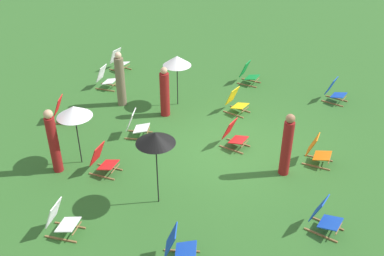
{
  "coord_description": "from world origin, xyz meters",
  "views": [
    {
      "loc": [
        -10.26,
        -2.33,
        7.12
      ],
      "look_at": [
        0.0,
        1.2,
        0.5
      ],
      "focal_mm": 41.37,
      "sensor_mm": 36.0,
      "label": 1
    }
  ],
  "objects_px": {
    "person_3": "(287,145)",
    "umbrella_0": "(74,112)",
    "person_0": "(120,80)",
    "deckchair_3": "(324,217)",
    "deckchair_0": "(317,151)",
    "deckchair_4": "(236,102)",
    "deckchair_13": "(64,111)",
    "deckchair_9": "(248,74)",
    "person_1": "(53,142)",
    "deckchair_7": "(335,91)",
    "umbrella_2": "(177,61)",
    "deckchair_8": "(178,247)",
    "person_2": "(165,93)",
    "deckchair_11": "(61,220)",
    "umbrella_1": "(155,138)",
    "deckchair_6": "(106,78)",
    "deckchair_2": "(119,61)",
    "deckchair_5": "(136,125)",
    "deckchair_10": "(103,161)",
    "deckchair_12": "(234,135)"
  },
  "relations": [
    {
      "from": "deckchair_9",
      "to": "person_3",
      "type": "height_order",
      "value": "person_3"
    },
    {
      "from": "deckchair_3",
      "to": "deckchair_8",
      "type": "xyz_separation_m",
      "value": [
        -1.88,
        2.74,
        0.0
      ]
    },
    {
      "from": "deckchair_9",
      "to": "person_1",
      "type": "xyz_separation_m",
      "value": [
        -6.91,
        3.58,
        0.54
      ]
    },
    {
      "from": "deckchair_2",
      "to": "deckchair_9",
      "type": "xyz_separation_m",
      "value": [
        0.44,
        -5.08,
        0.0
      ]
    },
    {
      "from": "deckchair_0",
      "to": "deckchair_5",
      "type": "relative_size",
      "value": 0.99
    },
    {
      "from": "deckchair_3",
      "to": "umbrella_0",
      "type": "relative_size",
      "value": 0.49
    },
    {
      "from": "umbrella_0",
      "to": "person_3",
      "type": "xyz_separation_m",
      "value": [
        1.31,
        -5.31,
        -0.72
      ]
    },
    {
      "from": "deckchair_6",
      "to": "umbrella_1",
      "type": "relative_size",
      "value": 0.42
    },
    {
      "from": "person_2",
      "to": "deckchair_11",
      "type": "bearing_deg",
      "value": -19.15
    },
    {
      "from": "deckchair_4",
      "to": "deckchair_2",
      "type": "bearing_deg",
      "value": 87.22
    },
    {
      "from": "deckchair_13",
      "to": "deckchair_7",
      "type": "bearing_deg",
      "value": -80.23
    },
    {
      "from": "deckchair_2",
      "to": "deckchair_10",
      "type": "bearing_deg",
      "value": -143.77
    },
    {
      "from": "deckchair_2",
      "to": "umbrella_1",
      "type": "xyz_separation_m",
      "value": [
        -6.78,
        -4.51,
        1.46
      ]
    },
    {
      "from": "deckchair_3",
      "to": "deckchair_6",
      "type": "height_order",
      "value": "same"
    },
    {
      "from": "deckchair_9",
      "to": "deckchair_10",
      "type": "height_order",
      "value": "same"
    },
    {
      "from": "deckchair_2",
      "to": "person_3",
      "type": "xyz_separation_m",
      "value": [
        -4.64,
        -7.2,
        0.5
      ]
    },
    {
      "from": "deckchair_11",
      "to": "deckchair_0",
      "type": "bearing_deg",
      "value": -53.03
    },
    {
      "from": "deckchair_0",
      "to": "deckchair_4",
      "type": "xyz_separation_m",
      "value": [
        2.05,
        2.77,
        0.0
      ]
    },
    {
      "from": "deckchair_2",
      "to": "deckchair_5",
      "type": "distance_m",
      "value": 5.04
    },
    {
      "from": "deckchair_6",
      "to": "deckchair_9",
      "type": "xyz_separation_m",
      "value": [
        2.04,
        -4.78,
        0.0
      ]
    },
    {
      "from": "deckchair_4",
      "to": "deckchair_7",
      "type": "relative_size",
      "value": 1.01
    },
    {
      "from": "deckchair_7",
      "to": "deckchair_10",
      "type": "bearing_deg",
      "value": 153.88
    },
    {
      "from": "person_1",
      "to": "person_2",
      "type": "bearing_deg",
      "value": -171.56
    },
    {
      "from": "deckchair_7",
      "to": "umbrella_0",
      "type": "xyz_separation_m",
      "value": [
        -5.95,
        6.28,
        1.22
      ]
    },
    {
      "from": "deckchair_3",
      "to": "deckchair_13",
      "type": "bearing_deg",
      "value": 89.36
    },
    {
      "from": "deckchair_8",
      "to": "deckchair_10",
      "type": "xyz_separation_m",
      "value": [
        2.17,
        2.93,
        0.0
      ]
    },
    {
      "from": "umbrella_0",
      "to": "umbrella_2",
      "type": "distance_m",
      "value": 4.21
    },
    {
      "from": "umbrella_0",
      "to": "person_0",
      "type": "bearing_deg",
      "value": 7.84
    },
    {
      "from": "deckchair_3",
      "to": "deckchair_4",
      "type": "xyz_separation_m",
      "value": [
        4.61,
        3.17,
        0.0
      ]
    },
    {
      "from": "umbrella_2",
      "to": "person_1",
      "type": "height_order",
      "value": "person_1"
    },
    {
      "from": "person_0",
      "to": "deckchair_2",
      "type": "bearing_deg",
      "value": -106.19
    },
    {
      "from": "deckchair_11",
      "to": "umbrella_1",
      "type": "relative_size",
      "value": 0.42
    },
    {
      "from": "person_3",
      "to": "deckchair_7",
      "type": "bearing_deg",
      "value": -38.4
    },
    {
      "from": "deckchair_7",
      "to": "person_1",
      "type": "height_order",
      "value": "person_1"
    },
    {
      "from": "deckchair_2",
      "to": "person_0",
      "type": "xyz_separation_m",
      "value": [
        -2.56,
        -1.42,
        0.52
      ]
    },
    {
      "from": "deckchair_10",
      "to": "deckchair_12",
      "type": "bearing_deg",
      "value": -49.98
    },
    {
      "from": "person_1",
      "to": "deckchair_11",
      "type": "bearing_deg",
      "value": 67.16
    },
    {
      "from": "deckchair_6",
      "to": "deckchair_0",
      "type": "bearing_deg",
      "value": -107.25
    },
    {
      "from": "umbrella_1",
      "to": "person_2",
      "type": "xyz_separation_m",
      "value": [
        4.02,
        1.44,
        -1.04
      ]
    },
    {
      "from": "deckchair_11",
      "to": "person_0",
      "type": "xyz_separation_m",
      "value": [
        5.87,
        1.48,
        0.52
      ]
    },
    {
      "from": "deckchair_5",
      "to": "deckchair_8",
      "type": "bearing_deg",
      "value": -157.34
    },
    {
      "from": "deckchair_2",
      "to": "deckchair_12",
      "type": "height_order",
      "value": "same"
    },
    {
      "from": "person_1",
      "to": "person_2",
      "type": "height_order",
      "value": "person_1"
    },
    {
      "from": "deckchair_13",
      "to": "deckchair_4",
      "type": "bearing_deg",
      "value": -82.75
    },
    {
      "from": "deckchair_5",
      "to": "person_0",
      "type": "relative_size",
      "value": 0.45
    },
    {
      "from": "deckchair_8",
      "to": "person_2",
      "type": "xyz_separation_m",
      "value": [
        5.57,
        2.54,
        0.42
      ]
    },
    {
      "from": "deckchair_5",
      "to": "person_1",
      "type": "height_order",
      "value": "person_1"
    },
    {
      "from": "deckchair_10",
      "to": "umbrella_1",
      "type": "bearing_deg",
      "value": -107.06
    },
    {
      "from": "person_3",
      "to": "umbrella_0",
      "type": "bearing_deg",
      "value": 77.28
    },
    {
      "from": "deckchair_3",
      "to": "deckchair_11",
      "type": "xyz_separation_m",
      "value": [
        -1.99,
        5.44,
        0.0
      ]
    }
  ]
}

